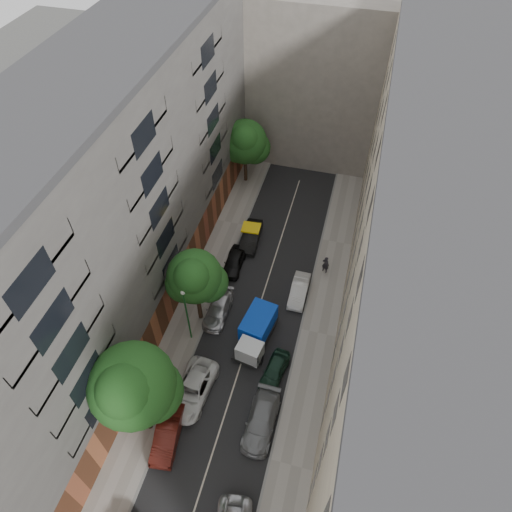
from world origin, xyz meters
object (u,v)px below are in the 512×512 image
(car_left_4, at_px, (234,262))
(car_left_5, at_px, (251,236))
(pedestrian, at_px, (326,264))
(tree_mid, at_px, (195,279))
(tree_near, at_px, (134,388))
(car_right_3, at_px, (299,290))
(tarp_truck, at_px, (256,332))
(car_right_2, at_px, (275,370))
(car_left_2, at_px, (193,390))
(tree_far, at_px, (246,144))
(car_left_3, at_px, (218,309))
(car_left_1, at_px, (167,434))
(lamp_post, at_px, (186,310))
(car_right_1, at_px, (261,421))

(car_left_4, distance_m, car_left_5, 3.67)
(pedestrian, bearing_deg, tree_mid, 63.30)
(tree_near, bearing_deg, car_right_3, 61.56)
(tarp_truck, xyz_separation_m, car_right_2, (2.20, -2.64, -0.67))
(car_left_4, relative_size, tree_mid, 0.51)
(tarp_truck, relative_size, car_left_2, 1.01)
(car_right_2, bearing_deg, tree_far, 119.80)
(car_left_2, relative_size, pedestrian, 2.82)
(car_left_4, distance_m, tree_far, 13.64)
(car_right_3, height_order, tree_far, tree_far)
(tree_near, height_order, pedestrian, tree_near)
(car_left_2, distance_m, car_right_3, 12.85)
(car_right_2, distance_m, tree_mid, 9.44)
(car_left_3, bearing_deg, car_left_1, -90.30)
(car_left_5, bearing_deg, car_left_3, -96.43)
(car_left_3, height_order, car_right_3, car_right_3)
(car_left_1, xyz_separation_m, pedestrian, (8.29, 18.28, 0.36))
(tree_mid, distance_m, pedestrian, 13.13)
(car_right_2, bearing_deg, car_left_5, 121.28)
(tarp_truck, relative_size, car_left_4, 1.34)
(car_left_1, height_order, car_right_2, car_left_1)
(tree_mid, relative_size, lamp_post, 1.26)
(car_right_3, xyz_separation_m, lamp_post, (-7.79, -6.75, 3.36))
(car_right_3, bearing_deg, tree_far, 121.90)
(car_left_2, xyz_separation_m, tree_mid, (-1.70, 6.69, 4.75))
(tree_mid, bearing_deg, car_left_3, 35.63)
(car_left_5, bearing_deg, pedestrian, -19.01)
(car_left_1, relative_size, tree_near, 0.48)
(car_left_4, relative_size, lamp_post, 0.65)
(car_left_1, bearing_deg, car_left_3, 81.93)
(car_left_4, height_order, tree_mid, tree_mid)
(car_left_5, relative_size, tree_mid, 0.58)
(car_right_3, xyz_separation_m, tree_near, (-7.97, -14.71, 5.77))
(tree_near, distance_m, tree_mid, 10.05)
(car_left_2, bearing_deg, tarp_truck, 63.94)
(car_right_2, xyz_separation_m, tree_far, (-8.66, 22.69, 4.45))
(car_left_4, height_order, car_right_3, car_left_4)
(car_left_4, xyz_separation_m, car_right_1, (6.30, -14.20, 0.04))
(car_right_1, xyz_separation_m, tree_far, (-8.66, 26.89, 4.36))
(car_left_4, bearing_deg, tree_far, 99.37)
(car_left_5, distance_m, tree_mid, 11.30)
(pedestrian, bearing_deg, tarp_truck, 86.93)
(car_left_5, distance_m, car_right_2, 14.71)
(car_left_3, xyz_separation_m, car_left_5, (0.44, 9.20, 0.10))
(car_left_5, height_order, tree_far, tree_far)
(car_left_2, relative_size, car_left_4, 1.33)
(car_right_1, height_order, tree_far, tree_far)
(lamp_post, relative_size, pedestrian, 3.29)
(car_left_4, bearing_deg, pedestrian, 8.80)
(car_right_3, bearing_deg, car_left_5, 137.74)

